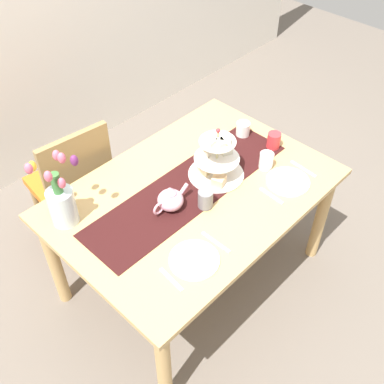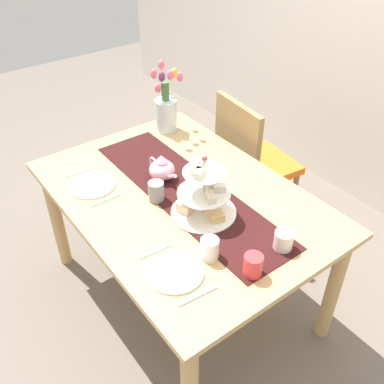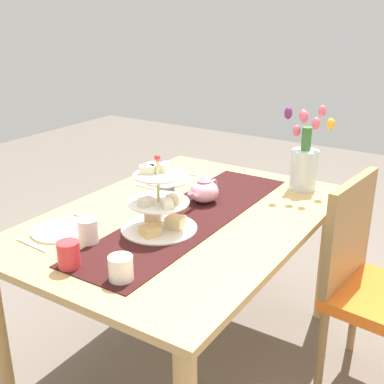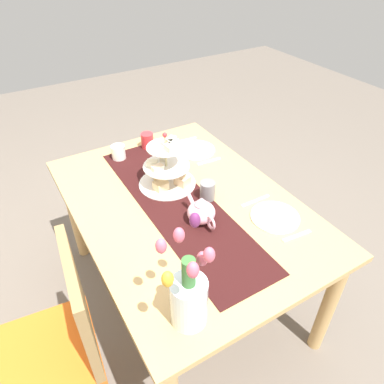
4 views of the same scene
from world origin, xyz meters
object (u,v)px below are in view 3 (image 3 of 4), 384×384
at_px(fork_left, 183,172).
at_px(mug_white_text, 88,231).
at_px(dining_table, 184,236).
at_px(mug_grey, 166,195).
at_px(knife_left, 150,188).
at_px(knife_right, 32,245).
at_px(dinner_plate_left, 167,179).
at_px(mug_orange, 69,255).
at_px(teapot, 204,190).
at_px(fork_right, 87,218).
at_px(tiered_cake_stand, 159,208).
at_px(dinner_plate_right, 61,230).
at_px(cream_jug, 121,268).
at_px(chair_left, 372,280).
at_px(tulip_vase, 305,162).

xyz_separation_m(fork_left, mug_white_text, (0.88, 0.16, 0.04)).
height_order(dining_table, mug_grey, mug_grey).
bearing_deg(knife_left, knife_right, 0.00).
xyz_separation_m(dinner_plate_left, mug_orange, (0.90, 0.24, 0.04)).
distance_m(mug_white_text, mug_orange, 0.19).
relative_size(teapot, knife_left, 1.40).
bearing_deg(dinner_plate_left, teapot, 63.37).
bearing_deg(fork_right, knife_left, 180.00).
height_order(dinner_plate_left, fork_right, dinner_plate_left).
bearing_deg(mug_white_text, fork_left, -169.66).
xyz_separation_m(fork_left, mug_orange, (1.05, 0.24, 0.04)).
distance_m(tiered_cake_stand, fork_left, 0.72).
height_order(tiered_cake_stand, dinner_plate_right, tiered_cake_stand).
bearing_deg(dining_table, knife_left, -119.83).
height_order(knife_left, fork_right, same).
bearing_deg(cream_jug, fork_right, -124.40).
xyz_separation_m(chair_left, mug_white_text, (0.68, -0.89, 0.27)).
distance_m(teapot, mug_grey, 0.17).
relative_size(dinner_plate_right, fork_right, 1.53).
distance_m(dinner_plate_right, mug_grey, 0.48).
xyz_separation_m(dining_table, tiered_cake_stand, (0.17, -0.00, 0.19)).
bearing_deg(chair_left, knife_left, -84.66).
bearing_deg(mug_white_text, tiered_cake_stand, 147.15).
distance_m(dining_table, dinner_plate_left, 0.46).
xyz_separation_m(tiered_cake_stand, cream_jug, (0.38, 0.12, -0.05)).
height_order(fork_right, knife_right, same).
xyz_separation_m(fork_right, mug_orange, (0.33, 0.24, 0.04)).
xyz_separation_m(chair_left, tulip_vase, (-0.30, -0.43, 0.35)).
height_order(teapot, knife_right, teapot).
bearing_deg(cream_jug, teapot, -170.20).
distance_m(fork_left, fork_right, 0.72).
xyz_separation_m(cream_jug, fork_left, (-1.02, -0.44, -0.04)).
height_order(chair_left, teapot, chair_left).
relative_size(dining_table, teapot, 6.07).
xyz_separation_m(knife_right, mug_grey, (-0.58, 0.20, 0.05)).
distance_m(dining_table, mug_white_text, 0.46).
relative_size(dining_table, tulip_vase, 3.60).
xyz_separation_m(dining_table, chair_left, (-0.28, 0.73, -0.12)).
distance_m(chair_left, fork_right, 1.19).
height_order(fork_right, mug_orange, mug_orange).
relative_size(fork_right, mug_white_text, 1.58).
distance_m(chair_left, fork_left, 1.09).
height_order(cream_jug, dinner_plate_left, cream_jug).
xyz_separation_m(knife_left, fork_right, (0.43, 0.00, 0.00)).
bearing_deg(knife_left, teapot, 87.82).
distance_m(cream_jug, dinner_plate_right, 0.46).
relative_size(knife_left, mug_white_text, 1.79).
bearing_deg(mug_white_text, mug_grey, 175.38).
distance_m(tiered_cake_stand, knife_left, 0.48).
relative_size(mug_grey, mug_orange, 1.00).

